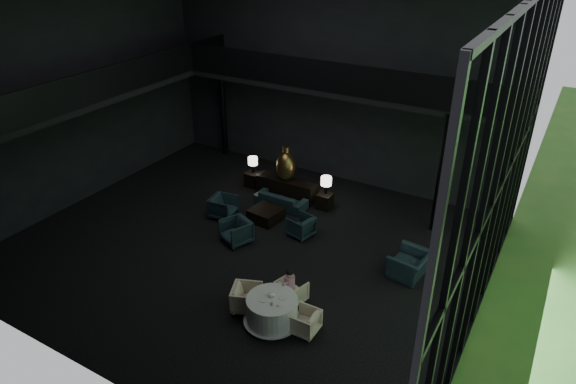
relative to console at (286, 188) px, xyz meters
The scene contains 34 objects.
floor 3.53m from the console, 80.59° to the right, with size 14.00×12.00×0.02m, color black.
wall_back 4.46m from the console, 77.23° to the left, with size 14.00×0.04×8.00m, color black.
wall_front 10.15m from the console, 86.53° to the right, with size 14.00×0.04×8.00m, color black.
wall_left 8.15m from the console, 151.66° to the right, with size 0.04×12.00×8.00m, color black.
curtain_wall 9.04m from the console, 24.73° to the right, with size 0.20×12.00×8.00m, color black, non-canonical shape.
mezzanine_left 7.39m from the console, 147.43° to the right, with size 2.00×12.00×0.25m, color black.
mezzanine_back 4.24m from the console, 44.26° to the left, with size 12.00×2.00×0.25m, color black.
railing_left 7.03m from the console, 141.94° to the right, with size 0.06×12.00×1.00m, color black.
railing_back 4.54m from the console, 18.75° to the left, with size 12.00×0.06×1.00m, color black.
column_nw 5.22m from the console, 153.21° to the left, with size 0.24×0.24×4.00m, color black.
column_ne 5.64m from the console, ahead, with size 0.24×0.24×4.00m, color black.
console is the anchor object (origin of this frame).
bronze_urn 0.93m from the console, 90.00° to the right, with size 0.70×0.70×1.31m.
side_table_left 1.61m from the console, behind, with size 0.51×0.51×0.56m, color black.
table_lamp_left 1.74m from the console, behind, with size 0.37×0.37×0.62m.
side_table_right 1.60m from the console, ahead, with size 0.51×0.51×0.56m, color black.
table_lamp_right 1.73m from the console, ahead, with size 0.38×0.38×0.64m.
sofa 0.73m from the console, 74.36° to the right, with size 1.73×0.50×0.68m, color #12292B.
lounge_armchair_west 2.59m from the console, 116.77° to the right, with size 0.87×0.82×0.90m, color #193E41.
lounge_armchair_east 2.67m from the console, 49.20° to the right, with size 0.72×0.67×0.74m, color #1C3C43.
lounge_armchair_south 3.40m from the console, 87.42° to the right, with size 0.90×0.84×0.93m, color black.
window_armchair 5.95m from the console, 23.08° to the right, with size 1.20×0.78×1.05m, color #28454B.
coffee_table 1.79m from the console, 82.52° to the right, with size 0.96×0.96×0.43m, color black.
dining_table 6.76m from the console, 62.63° to the right, with size 1.48×1.48×0.75m.
dining_chair_north 5.91m from the console, 58.20° to the right, with size 0.63×0.59×0.65m, color beige.
dining_chair_east 7.10m from the console, 55.97° to the right, with size 0.59×0.55×0.60m, color beige.
dining_chair_west 6.31m from the console, 68.99° to the right, with size 0.73×0.68×0.75m, color beige.
child 5.99m from the console, 58.73° to the right, with size 0.28×0.28×0.61m.
plate_a 6.82m from the console, 64.35° to the right, with size 0.23×0.23×0.01m, color white.
plate_b 6.73m from the console, 60.33° to the right, with size 0.22×0.22×0.01m, color white.
saucer 7.00m from the console, 60.84° to the right, with size 0.13×0.13×0.01m, color white.
coffee_cup 7.04m from the console, 61.25° to the right, with size 0.07×0.07×0.05m, color white.
cereal_bowl 6.67m from the console, 62.86° to the right, with size 0.17×0.17×0.09m, color white.
cream_pot 7.00m from the console, 62.53° to the right, with size 0.06×0.06×0.07m, color #99999E.
Camera 1 is at (7.95, -11.05, 9.05)m, focal length 32.00 mm.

